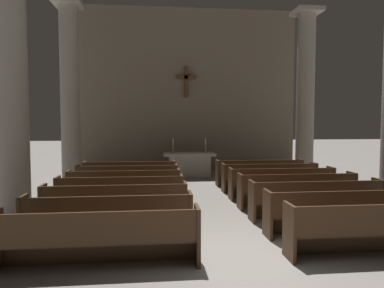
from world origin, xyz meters
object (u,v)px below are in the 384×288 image
Objects in this scene: pew_left_row_1 at (99,238)px; pew_left_row_3 at (115,205)px; pew_left_row_6 at (128,180)px; pew_right_row_1 at (378,229)px; column_left_nearest at (11,76)px; candlestick_right at (205,148)px; candlestick_left at (173,148)px; column_left_second at (70,95)px; pew_right_row_7 at (259,172)px; pew_left_row_7 at (130,174)px; pew_right_row_3 at (317,200)px; pew_left_row_5 at (124,186)px; pew_right_row_2 at (342,212)px; pew_right_row_4 at (297,190)px; pew_right_row_6 at (270,177)px; pew_right_row_5 at (282,183)px; pew_left_row_2 at (109,219)px; altar at (189,164)px; column_right_second at (305,97)px; pew_left_row_4 at (121,194)px.

pew_left_row_3 is at bearing 90.00° from pew_left_row_1.
pew_left_row_6 is 7.42m from pew_right_row_1.
pew_left_row_6 is at bearing 129.27° from pew_right_row_1.
column_left_nearest is 10.85× the size of candlestick_right.
candlestick_left is (-3.05, 9.39, 0.73)m from pew_right_row_1.
column_left_second is at bearing -165.31° from candlestick_left.
pew_left_row_7 is at bearing 180.00° from pew_right_row_7.
pew_right_row_7 is (0.00, 4.59, 0.00)m from pew_right_row_3.
pew_left_row_5 is at bearing 153.93° from pew_right_row_3.
pew_left_row_1 is 4.83m from pew_right_row_2.
pew_left_row_1 is at bearing -50.12° from column_left_nearest.
pew_right_row_7 is at bearing 26.07° from pew_left_row_5.
pew_right_row_4 is at bearing -36.28° from pew_left_row_7.
pew_right_row_7 is at bearing 13.75° from pew_left_row_6.
candlestick_left reaches higher than pew_right_row_6.
pew_left_row_1 is at bearing -153.93° from pew_right_row_3.
pew_right_row_1 and pew_right_row_5 have the same top height.
pew_right_row_6 is at bearing 13.75° from pew_left_row_5.
pew_left_row_2 is 0.46× the size of column_left_nearest.
pew_left_row_2 is 1.00× the size of pew_right_row_2.
candlestick_left is at bearing 140.61° from pew_right_row_7.
pew_left_row_7 and pew_right_row_6 have the same top height.
pew_left_row_7 is 5.52m from column_left_nearest.
altar reaches higher than pew_left_row_2.
pew_right_row_3 is 1.00× the size of pew_right_row_4.
pew_left_row_7 is 4.69m from pew_right_row_7.
column_left_second reaches higher than pew_right_row_6.
column_left_nearest reaches higher than pew_left_row_2.
pew_left_row_1 is 1.00× the size of pew_right_row_1.
pew_left_row_5 is at bearing 166.25° from pew_right_row_4.
pew_left_row_6 is 4.69m from pew_right_row_6.
pew_left_row_1 is 0.46× the size of column_right_second.
pew_right_row_2 is (4.69, -1.15, 0.00)m from pew_left_row_3.
pew_right_row_4 and pew_right_row_7 have the same top height.
pew_right_row_3 and pew_right_row_6 have the same top height.
column_right_second reaches higher than pew_right_row_6.
pew_right_row_1 is 8.11m from column_left_nearest.
candlestick_left is (1.65, 8.24, 0.73)m from pew_left_row_2.
candlestick_left reaches higher than pew_left_row_6.
candlestick_right is (5.39, 1.05, -2.14)m from column_left_second.
pew_right_row_2 is 4.59m from pew_right_row_6.
pew_right_row_1 is (4.69, -2.30, 0.00)m from pew_left_row_3.
pew_right_row_1 and pew_right_row_3 have the same top height.
column_left_nearest is 8.78m from candlestick_right.
pew_left_row_5 is 1.00× the size of pew_right_row_5.
pew_left_row_2 is at bearing -166.25° from pew_right_row_3.
pew_right_row_5 is (4.69, 1.15, 0.00)m from pew_left_row_4.
pew_right_row_6 is at bearing 44.38° from pew_left_row_2.
pew_right_row_5 is 1.45× the size of altar.
pew_right_row_6 is at bearing -50.15° from candlestick_left.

